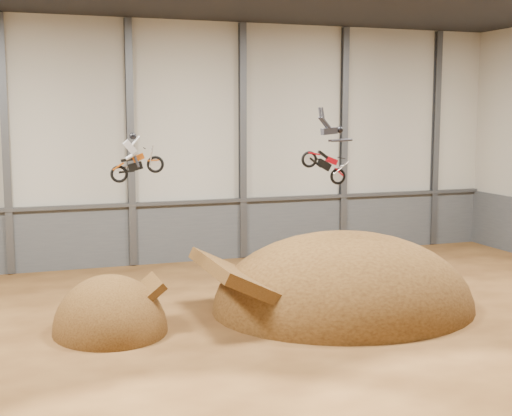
% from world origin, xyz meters
% --- Properties ---
extents(floor, '(40.00, 40.00, 0.00)m').
position_xyz_m(floor, '(0.00, 0.00, 0.00)').
color(floor, '#4D2E14').
rests_on(floor, ground).
extents(back_wall, '(40.00, 0.10, 14.00)m').
position_xyz_m(back_wall, '(0.00, 15.00, 7.00)').
color(back_wall, '#BAB4A4').
rests_on(back_wall, ground).
extents(lower_band_back, '(39.80, 0.18, 3.50)m').
position_xyz_m(lower_band_back, '(0.00, 14.90, 1.75)').
color(lower_band_back, '#4C4F53').
rests_on(lower_band_back, ground).
extents(steel_rail, '(39.80, 0.35, 0.20)m').
position_xyz_m(steel_rail, '(0.00, 14.75, 3.55)').
color(steel_rail, '#47494F').
rests_on(steel_rail, lower_band_back).
extents(steel_column_1, '(0.40, 0.36, 13.90)m').
position_xyz_m(steel_column_1, '(-10.00, 14.80, 7.00)').
color(steel_column_1, '#47494F').
rests_on(steel_column_1, ground).
extents(steel_column_2, '(0.40, 0.36, 13.90)m').
position_xyz_m(steel_column_2, '(-3.33, 14.80, 7.00)').
color(steel_column_2, '#47494F').
rests_on(steel_column_2, ground).
extents(steel_column_3, '(0.40, 0.36, 13.90)m').
position_xyz_m(steel_column_3, '(3.33, 14.80, 7.00)').
color(steel_column_3, '#47494F').
rests_on(steel_column_3, ground).
extents(steel_column_4, '(0.40, 0.36, 13.90)m').
position_xyz_m(steel_column_4, '(10.00, 14.80, 7.00)').
color(steel_column_4, '#47494F').
rests_on(steel_column_4, ground).
extents(steel_column_5, '(0.40, 0.36, 13.90)m').
position_xyz_m(steel_column_5, '(16.67, 14.80, 7.00)').
color(steel_column_5, '#47494F').
rests_on(steel_column_5, ground).
extents(takeoff_ramp, '(4.57, 5.28, 4.57)m').
position_xyz_m(takeoff_ramp, '(-6.31, 2.61, 0.00)').
color(takeoff_ramp, '#3D250F').
rests_on(takeoff_ramp, ground).
extents(landing_ramp, '(11.95, 10.57, 6.89)m').
position_xyz_m(landing_ramp, '(4.12, 2.65, 0.00)').
color(landing_ramp, '#3D250F').
rests_on(landing_ramp, ground).
extents(fmx_rider_a, '(2.67, 1.08, 2.45)m').
position_xyz_m(fmx_rider_a, '(-4.89, 3.18, 7.14)').
color(fmx_rider_a, '#BF530E').
extents(fmx_rider_b, '(3.84, 1.00, 3.65)m').
position_xyz_m(fmx_rider_b, '(2.63, 2.10, 7.37)').
color(fmx_rider_b, red).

